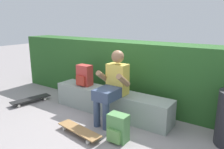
# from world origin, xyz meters

# --- Properties ---
(ground_plane) EXTENTS (24.00, 24.00, 0.00)m
(ground_plane) POSITION_xyz_m (0.00, 0.00, 0.00)
(ground_plane) COLOR gray
(bench_main) EXTENTS (2.29, 0.42, 0.44)m
(bench_main) POSITION_xyz_m (0.00, 0.32, 0.22)
(bench_main) COLOR gray
(bench_main) RESTS_ON ground
(person_skater) EXTENTS (0.49, 0.62, 1.19)m
(person_skater) POSITION_xyz_m (0.20, 0.12, 0.64)
(person_skater) COLOR gold
(person_skater) RESTS_ON ground
(skateboard_near_person) EXTENTS (0.82, 0.31, 0.09)m
(skateboard_near_person) POSITION_xyz_m (0.06, -0.57, 0.07)
(skateboard_near_person) COLOR olive
(skateboard_near_person) RESTS_ON ground
(skateboard_beside_bench) EXTENTS (0.35, 0.82, 0.09)m
(skateboard_beside_bench) POSITION_xyz_m (-1.66, -0.18, 0.07)
(skateboard_beside_bench) COLOR black
(skateboard_beside_bench) RESTS_ON ground
(backpack_on_bench) EXTENTS (0.28, 0.23, 0.40)m
(backpack_on_bench) POSITION_xyz_m (-0.60, 0.31, 0.63)
(backpack_on_bench) COLOR #B23833
(backpack_on_bench) RESTS_ON bench_main
(backpack_on_ground) EXTENTS (0.28, 0.23, 0.40)m
(backpack_on_ground) POSITION_xyz_m (0.63, -0.38, 0.19)
(backpack_on_ground) COLOR #51894C
(backpack_on_ground) RESTS_ON ground
(hedge_row) EXTENTS (5.27, 0.64, 1.25)m
(hedge_row) POSITION_xyz_m (-0.26, 1.06, 0.63)
(hedge_row) COLOR #275623
(hedge_row) RESTS_ON ground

